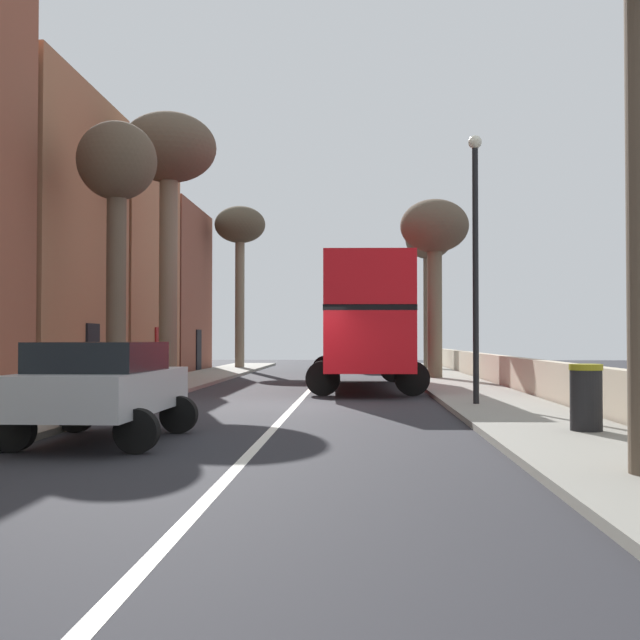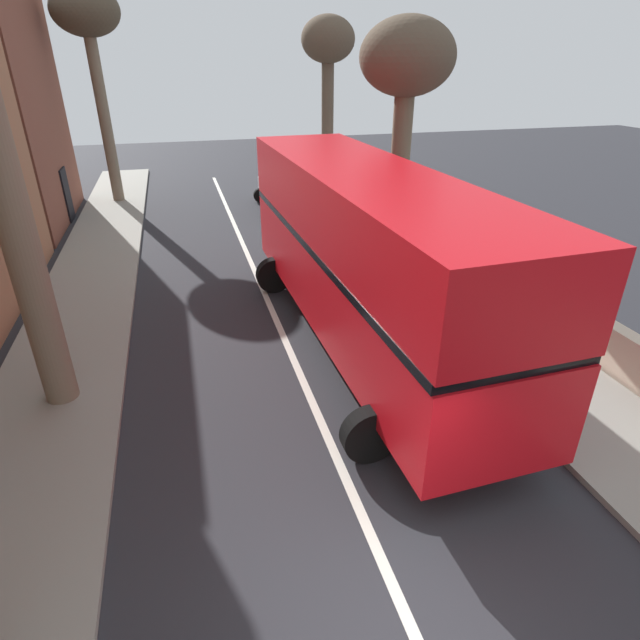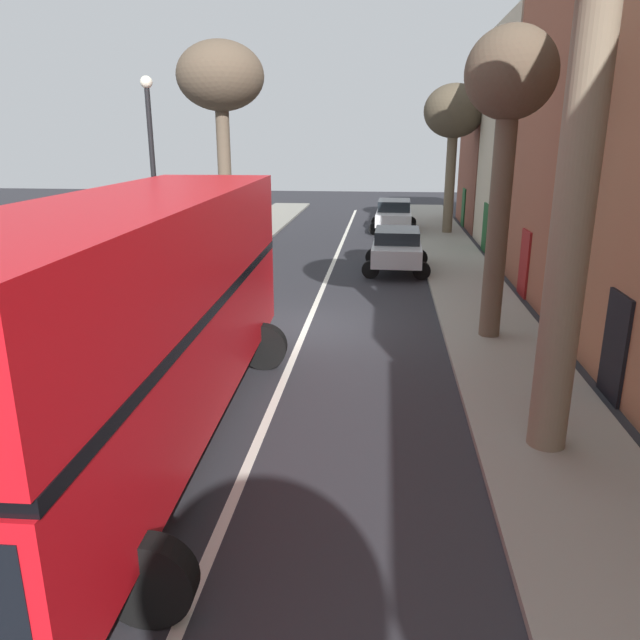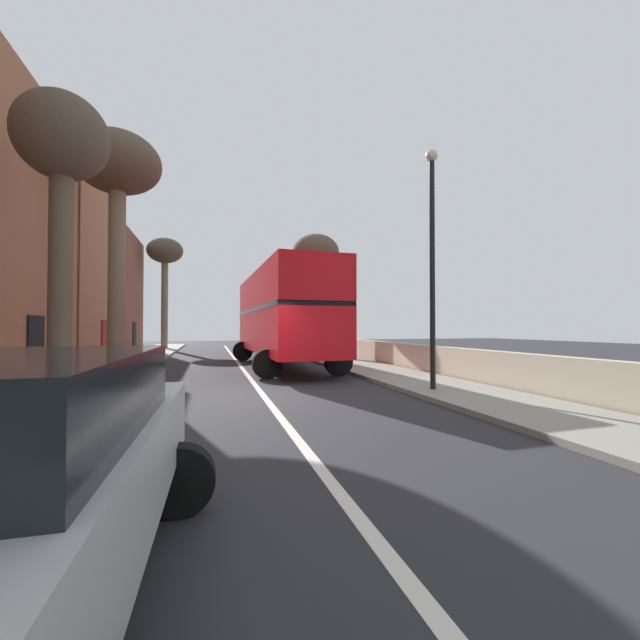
# 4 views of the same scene
# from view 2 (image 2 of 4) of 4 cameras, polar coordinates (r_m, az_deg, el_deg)

# --- Properties ---
(double_decker_bus) EXTENTS (3.79, 10.80, 4.06)m
(double_decker_bus) POSITION_cam_2_polar(r_m,az_deg,el_deg) (11.19, 5.02, 7.83)
(double_decker_bus) COLOR red
(double_decker_bus) RESTS_ON ground
(parked_car_silver_right_2) EXTENTS (2.52, 4.36, 1.52)m
(parked_car_silver_right_2) POSITION_cam_2_polar(r_m,az_deg,el_deg) (23.42, -4.05, 14.41)
(parked_car_silver_right_2) COLOR #B7BABF
(parked_car_silver_right_2) RESTS_ON ground
(street_tree_left_0) EXTENTS (2.72, 2.72, 8.64)m
(street_tree_left_0) POSITION_cam_2_polar(r_m,az_deg,el_deg) (25.76, -24.57, 27.96)
(street_tree_left_0) COLOR #7A6B56
(street_tree_left_0) RESTS_ON sidewalk_left
(street_tree_right_1) EXTENTS (2.69, 2.69, 7.02)m
(street_tree_right_1) POSITION_cam_2_polar(r_m,az_deg,el_deg) (16.15, 9.63, 25.78)
(street_tree_right_1) COLOR brown
(street_tree_right_1) RESTS_ON sidewalk_right
(street_tree_right_5) EXTENTS (2.42, 2.42, 7.69)m
(street_tree_right_5) POSITION_cam_2_polar(r_m,az_deg,el_deg) (26.05, 0.89, 27.73)
(street_tree_right_5) COLOR brown
(street_tree_right_5) RESTS_ON sidewalk_right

